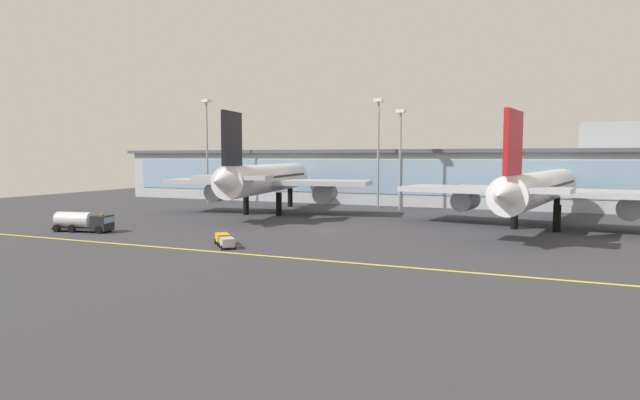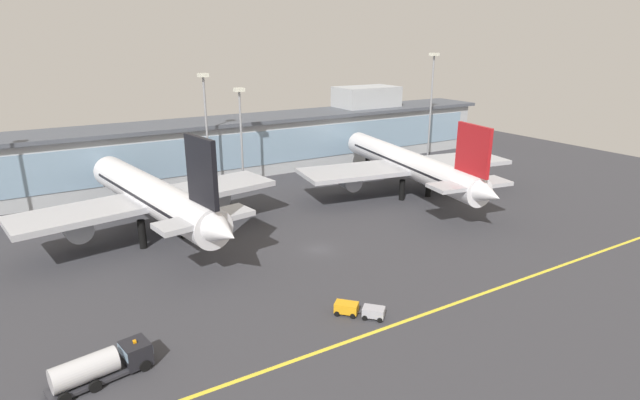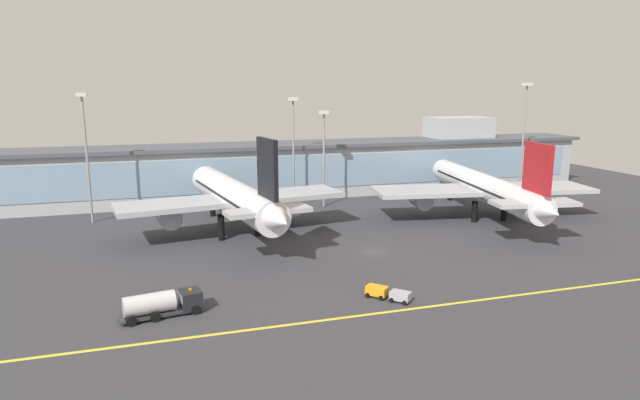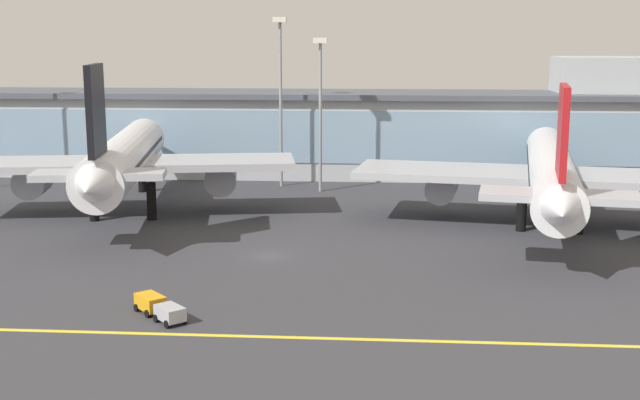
{
  "view_description": "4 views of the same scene",
  "coord_description": "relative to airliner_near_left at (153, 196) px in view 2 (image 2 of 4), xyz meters",
  "views": [
    {
      "loc": [
        30.59,
        -74.14,
        11.06
      ],
      "look_at": [
        -3.84,
        6.92,
        3.92
      ],
      "focal_mm": 30.17,
      "sensor_mm": 36.0,
      "label": 1
    },
    {
      "loc": [
        -35.2,
        -58.89,
        29.57
      ],
      "look_at": [
        3.4,
        5.37,
        5.63
      ],
      "focal_mm": 28.25,
      "sensor_mm": 36.0,
      "label": 2
    },
    {
      "loc": [
        -31.83,
        -75.27,
        25.34
      ],
      "look_at": [
        -5.43,
        11.23,
        6.48
      ],
      "focal_mm": 30.19,
      "sensor_mm": 36.0,
      "label": 3
    },
    {
      "loc": [
        10.79,
        -77.65,
        21.0
      ],
      "look_at": [
        4.29,
        9.39,
        3.72
      ],
      "focal_mm": 46.85,
      "sensor_mm": 36.0,
      "label": 4
    }
  ],
  "objects": [
    {
      "name": "apron_light_mast_west",
      "position": [
        15.99,
        20.67,
        8.65
      ],
      "size": [
        1.8,
        1.8,
        23.42
      ],
      "color": "gray",
      "rests_on": "ground"
    },
    {
      "name": "baggage_tug_near",
      "position": [
        13.48,
        -35.67,
        -5.9
      ],
      "size": [
        4.95,
        5.14,
        1.4
      ],
      "rotation": [
        0.0,
        0.0,
        2.32
      ],
      "color": "black",
      "rests_on": "ground"
    },
    {
      "name": "terminal_building",
      "position": [
        21.1,
        30.78,
        0.05
      ],
      "size": [
        151.26,
        14.0,
        17.87
      ],
      "color": "#ADB2B7",
      "rests_on": "ground"
    },
    {
      "name": "taxiway_centreline_stripe",
      "position": [
        19.32,
        -39.24,
        -6.69
      ],
      "size": [
        166.05,
        0.5,
        0.01
      ],
      "primitive_type": "cube",
      "color": "yellow",
      "rests_on": "ground"
    },
    {
      "name": "airliner_near_right",
      "position": [
        48.84,
        -2.19,
        -0.58
      ],
      "size": [
        44.42,
        52.52,
        16.77
      ],
      "rotation": [
        0.0,
        0.0,
        1.41
      ],
      "color": "black",
      "rests_on": "ground"
    },
    {
      "name": "airliner_near_left",
      "position": [
        0.0,
        0.0,
        0.0
      ],
      "size": [
        40.65,
        48.06,
        18.31
      ],
      "rotation": [
        0.0,
        0.0,
        1.73
      ],
      "color": "black",
      "rests_on": "ground"
    },
    {
      "name": "fuel_tanker_truck",
      "position": [
        -12.69,
        -32.72,
        -5.19
      ],
      "size": [
        9.33,
        4.24,
        2.9
      ],
      "rotation": [
        0.0,
        0.0,
        0.17
      ],
      "color": "black",
      "rests_on": "ground"
    },
    {
      "name": "ground_plane",
      "position": [
        19.32,
        -17.24,
        -6.69
      ],
      "size": [
        207.56,
        207.56,
        0.0
      ],
      "primitive_type": "plane",
      "color": "#38383D"
    },
    {
      "name": "apron_light_mast_east",
      "position": [
        21.8,
        17.08,
        7.11
      ],
      "size": [
        1.8,
        1.8,
        20.66
      ],
      "color": "gray",
      "rests_on": "ground"
    },
    {
      "name": "apron_light_mast_far_east",
      "position": [
        72.05,
        17.1,
        10.38
      ],
      "size": [
        1.8,
        1.8,
        26.57
      ],
      "color": "gray",
      "rests_on": "ground"
    }
  ]
}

